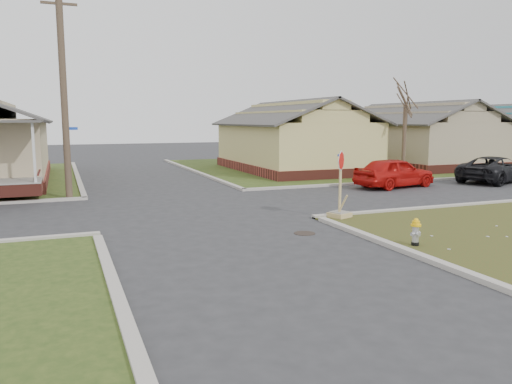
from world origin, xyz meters
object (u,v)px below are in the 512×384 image
object	(u,v)px
stop_sign	(340,203)
red_sedan	(394,172)
dark_pickup	(495,169)
fire_hydrant	(416,230)
utility_pole	(64,88)

from	to	relation	value
stop_sign	red_sedan	bearing A→B (deg)	21.17
red_sedan	dark_pickup	size ratio (longest dim) A/B	0.88
fire_hydrant	dark_pickup	xyz separation A→B (m)	(13.30, 9.86, 0.25)
fire_hydrant	stop_sign	bearing A→B (deg)	74.58
fire_hydrant	red_sedan	bearing A→B (deg)	42.54
red_sedan	dark_pickup	world-z (taller)	red_sedan
fire_hydrant	stop_sign	xyz separation A→B (m)	(0.16, 4.13, 0.09)
utility_pole	stop_sign	bearing A→B (deg)	-42.29
stop_sign	dark_pickup	size ratio (longest dim) A/B	0.45
utility_pole	stop_sign	size ratio (longest dim) A/B	3.93
utility_pole	dark_pickup	bearing A→B (deg)	-5.42
fire_hydrant	stop_sign	world-z (taller)	stop_sign
fire_hydrant	red_sedan	xyz separation A→B (m)	(6.87, 10.11, 0.30)
stop_sign	dark_pickup	bearing A→B (deg)	3.06
stop_sign	red_sedan	xyz separation A→B (m)	(6.72, 5.98, 0.21)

